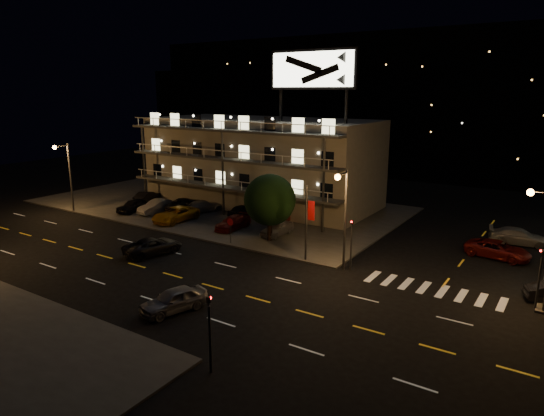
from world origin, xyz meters
The scene contains 26 objects.
ground centered at (0.00, 0.00, 0.00)m, with size 140.00×140.00×0.00m, color black.
curb_nw centered at (-14.00, 20.00, 0.07)m, with size 44.00×24.00×0.15m, color #383936.
motel centered at (-9.94, 23.88, 5.34)m, with size 28.00×13.80×18.10m.
hill_backdrop centered at (-5.94, 68.78, 11.55)m, with size 120.00×25.00×24.00m.
streetlight_nw centered at (-26.00, 7.94, 4.96)m, with size 0.44×1.92×8.00m.
streetlight_nc centered at (8.50, 7.94, 4.96)m, with size 0.44×1.92×8.00m.
signal_nw centered at (9.00, 8.50, 2.57)m, with size 0.20×0.27×4.60m.
signal_sw centered at (9.00, -8.50, 2.57)m, with size 0.20×0.27×4.60m.
signal_ne centered at (22.00, 8.50, 2.57)m, with size 0.27×0.20×4.60m.
banner_north centered at (5.09, 8.40, 3.43)m, with size 0.83×0.16×6.40m.
stop_sign centered at (-3.00, 8.57, 1.71)m, with size 0.91×0.11×2.61m.
tree centered at (-0.48, 11.26, 3.88)m, with size 4.98×4.80×6.28m.
lot_car_0 centered at (-19.67, 11.81, 0.89)m, with size 1.75×4.35×1.48m, color black.
lot_car_1 centered at (-16.94, 12.84, 0.91)m, with size 1.61×4.63×1.53m, color gray.
lot_car_2 centered at (-12.59, 11.32, 0.92)m, with size 2.55×5.53×1.54m, color orange.
lot_car_3 centered at (-5.65, 12.37, 0.80)m, with size 1.83×4.51×1.31m, color #5C0F0D.
lot_car_4 centered at (-0.76, 13.03, 0.84)m, with size 1.63×4.05×1.38m, color gray.
lot_car_5 centered at (-21.99, 16.07, 0.86)m, with size 1.49×4.28×1.41m, color black.
lot_car_6 centered at (-15.12, 15.41, 0.91)m, with size 2.51×5.45×1.51m, color black.
lot_car_7 centered at (-12.90, 16.26, 0.81)m, with size 1.85×4.55×1.32m, color gray.
lot_car_8 centered at (-7.92, 17.09, 0.81)m, with size 1.56×3.87×1.32m, color black.
lot_car_9 centered at (-2.51, 16.41, 0.78)m, with size 1.33×3.83×1.26m, color #5C0F0D.
side_car_1 centered at (18.26, 18.02, 0.72)m, with size 2.41×5.22×1.45m, color #5C0F0D.
side_car_2 centered at (19.26, 23.15, 0.75)m, with size 2.09×5.14×1.49m, color gray.
road_car_east centered at (2.47, -4.40, 0.76)m, with size 1.78×4.43×1.51m, color gray.
road_car_west centered at (-7.00, 2.78, 0.71)m, with size 2.36×5.12×1.42m, color black.
Camera 1 is at (23.51, -25.10, 13.88)m, focal length 32.00 mm.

